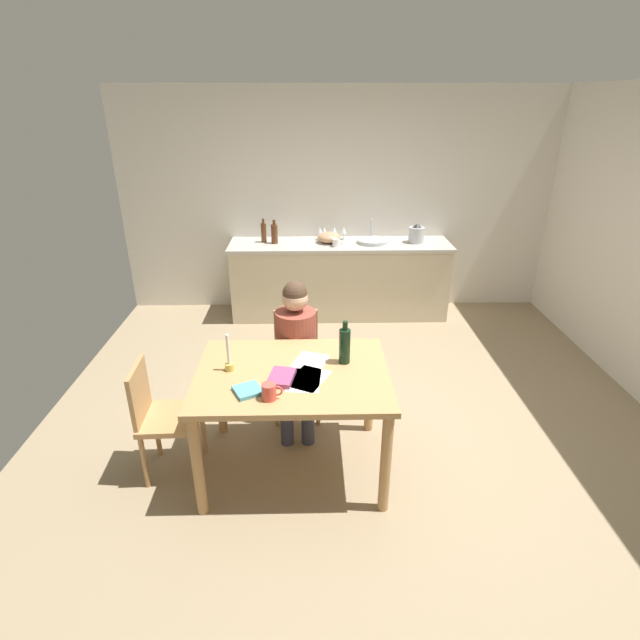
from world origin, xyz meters
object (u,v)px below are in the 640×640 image
object	(u,v)px
book_magazine	(248,390)
book_cookery	(281,377)
bottle_oil	(264,232)
stovetop_kettle	(416,234)
wine_glass_back_left	(324,231)
mixing_bowl	(329,237)
sink_unit	(373,241)
wine_glass_back_right	(320,231)
wine_glass_by_kettle	(334,231)
wine_glass_near_sink	(344,231)
coffee_mug	(270,392)
chair_side_empty	(161,415)
teacup_on_counter	(336,243)
candlestick	(229,360)
chair_at_table	(297,359)
bottle_vinegar	(274,233)
person_seated	(296,347)
dining_table	(293,386)
wine_bottle_on_table	(345,345)

from	to	relation	value
book_magazine	book_cookery	world-z (taller)	book_cookery
bottle_oil	stovetop_kettle	bearing A→B (deg)	-1.83
book_magazine	wine_glass_back_left	size ratio (longest dim) A/B	1.04
mixing_bowl	sink_unit	bearing A→B (deg)	-2.05
wine_glass_back_right	wine_glass_by_kettle	bearing A→B (deg)	0.00
wine_glass_near_sink	wine_glass_back_left	world-z (taller)	same
coffee_mug	stovetop_kettle	world-z (taller)	stovetop_kettle
chair_side_empty	stovetop_kettle	world-z (taller)	stovetop_kettle
wine_glass_back_right	teacup_on_counter	distance (m)	0.36
wine_glass_back_right	coffee_mug	bearing A→B (deg)	-96.59
candlestick	wine_glass_back_left	bearing A→B (deg)	75.95
wine_glass_near_sink	wine_glass_back_right	bearing A→B (deg)	180.00
teacup_on_counter	chair_at_table	bearing A→B (deg)	-102.61
coffee_mug	bottle_vinegar	bearing A→B (deg)	92.89
person_seated	book_magazine	xyz separation A→B (m)	(-0.28, -0.81, 0.12)
dining_table	chair_at_table	xyz separation A→B (m)	(0.01, 0.72, -0.19)
bottle_oil	candlestick	bearing A→B (deg)	-90.16
wine_bottle_on_table	wine_glass_back_left	size ratio (longest dim) A/B	2.01
book_magazine	wine_glass_near_sink	bearing A→B (deg)	49.30
wine_glass_near_sink	wine_glass_back_left	size ratio (longest dim) A/B	1.00
book_magazine	teacup_on_counter	world-z (taller)	teacup_on_counter
chair_side_empty	wine_glass_near_sink	distance (m)	3.30
person_seated	chair_side_empty	distance (m)	1.11
bottle_vinegar	chair_at_table	bearing A→B (deg)	-81.94
book_magazine	wine_glass_near_sink	world-z (taller)	wine_glass_near_sink
sink_unit	teacup_on_counter	world-z (taller)	sink_unit
dining_table	wine_glass_by_kettle	bearing A→B (deg)	81.83
mixing_bowl	wine_glass_back_right	xyz separation A→B (m)	(-0.11, 0.13, 0.05)
coffee_mug	teacup_on_counter	world-z (taller)	teacup_on_counter
chair_side_empty	sink_unit	bearing A→B (deg)	57.50
dining_table	candlestick	distance (m)	0.46
wine_glass_by_kettle	wine_glass_back_left	bearing A→B (deg)	180.00
wine_glass_by_kettle	sink_unit	bearing A→B (deg)	-18.14
book_magazine	sink_unit	size ratio (longest dim) A/B	0.45
book_cookery	teacup_on_counter	world-z (taller)	teacup_on_counter
dining_table	bottle_vinegar	distance (m)	2.80
stovetop_kettle	chair_side_empty	bearing A→B (deg)	-129.42
dining_table	book_cookery	distance (m)	0.17
bottle_vinegar	wine_glass_back_right	size ratio (longest dim) A/B	1.79
wine_glass_back_right	bottle_vinegar	bearing A→B (deg)	-164.45
chair_at_table	chair_side_empty	bearing A→B (deg)	-141.16
wine_glass_back_left	teacup_on_counter	bearing A→B (deg)	-66.87
person_seated	wine_glass_back_right	distance (m)	2.37
bottle_vinegar	stovetop_kettle	xyz separation A→B (m)	(1.66, -0.00, -0.02)
book_magazine	wine_bottle_on_table	world-z (taller)	wine_bottle_on_table
coffee_mug	book_magazine	world-z (taller)	coffee_mug
chair_at_table	wine_glass_back_right	world-z (taller)	wine_glass_back_right
wine_bottle_on_table	sink_unit	distance (m)	2.69
wine_bottle_on_table	stovetop_kettle	distance (m)	2.83
bottle_vinegar	stovetop_kettle	world-z (taller)	bottle_vinegar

